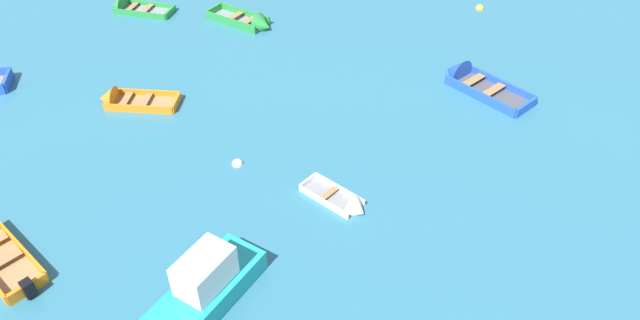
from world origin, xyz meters
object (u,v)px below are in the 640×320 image
object	(u,v)px
motor_launch_turquoise_far_back	(189,305)
rowboat_green_far_left	(252,23)
rowboat_orange_near_right	(121,100)
mooring_buoy_midfield	(480,8)
rowboat_white_outer_left	(348,205)
rowboat_green_back_row_left	(128,8)
rowboat_blue_center	(467,79)
mooring_buoy_central	(238,164)

from	to	relation	value
motor_launch_turquoise_far_back	rowboat_green_far_left	bearing A→B (deg)	98.27
rowboat_orange_near_right	mooring_buoy_midfield	bearing A→B (deg)	37.00
motor_launch_turquoise_far_back	rowboat_white_outer_left	size ratio (longest dim) A/B	2.03
rowboat_green_back_row_left	rowboat_green_far_left	distance (m)	7.66
rowboat_orange_near_right	rowboat_green_back_row_left	bearing A→B (deg)	111.14
rowboat_orange_near_right	motor_launch_turquoise_far_back	xyz separation A→B (m)	(6.80, -10.71, 0.44)
rowboat_green_back_row_left	rowboat_white_outer_left	xyz separation A→B (m)	(14.51, -14.41, -0.04)
rowboat_orange_near_right	motor_launch_turquoise_far_back	distance (m)	12.69
rowboat_white_outer_left	mooring_buoy_midfield	bearing A→B (deg)	72.23
motor_launch_turquoise_far_back	rowboat_green_far_left	xyz separation A→B (m)	(-2.76, 19.00, -0.39)
rowboat_white_outer_left	rowboat_green_back_row_left	bearing A→B (deg)	135.21
rowboat_blue_center	rowboat_white_outer_left	size ratio (longest dim) A/B	1.59
rowboat_green_back_row_left	rowboat_green_far_left	size ratio (longest dim) A/B	0.92
rowboat_blue_center	rowboat_green_back_row_left	bearing A→B (deg)	165.22
mooring_buoy_midfield	rowboat_green_far_left	bearing A→B (deg)	-161.39
rowboat_orange_near_right	mooring_buoy_midfield	xyz separation A→B (m)	(16.64, 12.53, -0.17)
rowboat_blue_center	motor_launch_turquoise_far_back	size ratio (longest dim) A/B	0.78
rowboat_green_far_left	rowboat_white_outer_left	bearing A→B (deg)	-62.90
motor_launch_turquoise_far_back	mooring_buoy_midfield	size ratio (longest dim) A/B	12.26
rowboat_orange_near_right	motor_launch_turquoise_far_back	world-z (taller)	motor_launch_turquoise_far_back
rowboat_green_back_row_left	mooring_buoy_central	distance (m)	16.01
motor_launch_turquoise_far_back	rowboat_blue_center	bearing A→B (deg)	59.38
rowboat_green_back_row_left	mooring_buoy_midfield	size ratio (longest dim) A/B	8.22
rowboat_green_far_left	mooring_buoy_midfield	size ratio (longest dim) A/B	8.91
mooring_buoy_central	rowboat_orange_near_right	bearing A→B (deg)	151.68
mooring_buoy_central	rowboat_green_far_left	bearing A→B (deg)	100.98
rowboat_green_far_left	mooring_buoy_central	xyz separation A→B (m)	(2.27, -11.69, -0.22)
rowboat_green_far_left	mooring_buoy_midfield	distance (m)	13.29
rowboat_green_back_row_left	mooring_buoy_central	bearing A→B (deg)	-51.94
rowboat_blue_center	rowboat_green_back_row_left	distance (m)	19.81
rowboat_orange_near_right	mooring_buoy_central	bearing A→B (deg)	-28.32
mooring_buoy_midfield	motor_launch_turquoise_far_back	bearing A→B (deg)	-112.93
motor_launch_turquoise_far_back	rowboat_white_outer_left	distance (m)	6.91
rowboat_orange_near_right	mooring_buoy_central	world-z (taller)	rowboat_orange_near_right
rowboat_green_back_row_left	mooring_buoy_midfield	world-z (taller)	rowboat_green_back_row_left
mooring_buoy_central	mooring_buoy_midfield	xyz separation A→B (m)	(10.33, 15.93, 0.00)
mooring_buoy_central	mooring_buoy_midfield	bearing A→B (deg)	57.06
rowboat_green_far_left	mooring_buoy_midfield	bearing A→B (deg)	18.61
rowboat_orange_near_right	rowboat_blue_center	bearing A→B (deg)	14.90
rowboat_white_outer_left	mooring_buoy_central	xyz separation A→B (m)	(-4.64, 1.80, -0.12)
mooring_buoy_midfield	rowboat_blue_center	bearing A→B (deg)	-97.07
rowboat_green_back_row_left	mooring_buoy_midfield	distance (m)	20.47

